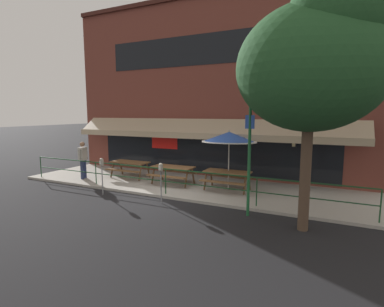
{
  "coord_description": "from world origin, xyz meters",
  "views": [
    {
      "loc": [
        5.7,
        -9.15,
        3.14
      ],
      "look_at": [
        0.47,
        1.6,
        1.5
      ],
      "focal_mm": 28.0,
      "sensor_mm": 36.0,
      "label": 1
    }
  ],
  "objects_px": {
    "pedestrian_walking": "(83,158)",
    "street_sign_pole": "(249,149)",
    "picnic_table_left": "(130,165)",
    "picnic_table_centre": "(173,170)",
    "street_tree_curbside": "(316,59)",
    "patio_umbrella_right": "(229,137)",
    "picnic_table_right": "(227,175)",
    "parking_meter_far": "(161,171)",
    "parking_meter_near": "(102,165)"
  },
  "relations": [
    {
      "from": "picnic_table_left",
      "to": "parking_meter_far",
      "type": "relative_size",
      "value": 1.27
    },
    {
      "from": "patio_umbrella_right",
      "to": "street_tree_curbside",
      "type": "relative_size",
      "value": 0.37
    },
    {
      "from": "picnic_table_right",
      "to": "patio_umbrella_right",
      "type": "distance_m",
      "value": 1.48
    },
    {
      "from": "patio_umbrella_right",
      "to": "pedestrian_walking",
      "type": "height_order",
      "value": "patio_umbrella_right"
    },
    {
      "from": "street_sign_pole",
      "to": "parking_meter_far",
      "type": "bearing_deg",
      "value": -178.69
    },
    {
      "from": "patio_umbrella_right",
      "to": "street_sign_pole",
      "type": "relative_size",
      "value": 0.6
    },
    {
      "from": "patio_umbrella_right",
      "to": "picnic_table_centre",
      "type": "bearing_deg",
      "value": -176.35
    },
    {
      "from": "picnic_table_left",
      "to": "picnic_table_centre",
      "type": "bearing_deg",
      "value": -5.15
    },
    {
      "from": "parking_meter_near",
      "to": "patio_umbrella_right",
      "type": "bearing_deg",
      "value": 30.32
    },
    {
      "from": "pedestrian_walking",
      "to": "street_sign_pole",
      "type": "relative_size",
      "value": 0.43
    },
    {
      "from": "pedestrian_walking",
      "to": "street_tree_curbside",
      "type": "bearing_deg",
      "value": -10.71
    },
    {
      "from": "picnic_table_right",
      "to": "patio_umbrella_right",
      "type": "height_order",
      "value": "patio_umbrella_right"
    },
    {
      "from": "patio_umbrella_right",
      "to": "street_tree_curbside",
      "type": "bearing_deg",
      "value": -42.22
    },
    {
      "from": "picnic_table_left",
      "to": "picnic_table_right",
      "type": "relative_size",
      "value": 1.0
    },
    {
      "from": "street_tree_curbside",
      "to": "parking_meter_near",
      "type": "bearing_deg",
      "value": 176.75
    },
    {
      "from": "patio_umbrella_right",
      "to": "pedestrian_walking",
      "type": "relative_size",
      "value": 1.39
    },
    {
      "from": "parking_meter_far",
      "to": "pedestrian_walking",
      "type": "bearing_deg",
      "value": 164.41
    },
    {
      "from": "picnic_table_centre",
      "to": "street_tree_curbside",
      "type": "height_order",
      "value": "street_tree_curbside"
    },
    {
      "from": "picnic_table_centre",
      "to": "pedestrian_walking",
      "type": "relative_size",
      "value": 1.05
    },
    {
      "from": "patio_umbrella_right",
      "to": "street_sign_pole",
      "type": "xyz_separation_m",
      "value": [
        1.45,
        -2.38,
        -0.13
      ]
    },
    {
      "from": "picnic_table_right",
      "to": "pedestrian_walking",
      "type": "bearing_deg",
      "value": -172.45
    },
    {
      "from": "picnic_table_centre",
      "to": "parking_meter_far",
      "type": "distance_m",
      "value": 2.48
    },
    {
      "from": "picnic_table_right",
      "to": "parking_meter_far",
      "type": "bearing_deg",
      "value": -124.92
    },
    {
      "from": "parking_meter_near",
      "to": "pedestrian_walking",
      "type": "bearing_deg",
      "value": 149.56
    },
    {
      "from": "pedestrian_walking",
      "to": "parking_meter_far",
      "type": "bearing_deg",
      "value": -15.59
    },
    {
      "from": "picnic_table_left",
      "to": "patio_umbrella_right",
      "type": "relative_size",
      "value": 0.76
    },
    {
      "from": "picnic_table_centre",
      "to": "street_tree_curbside",
      "type": "xyz_separation_m",
      "value": [
        5.63,
        -2.74,
        3.74
      ]
    },
    {
      "from": "picnic_table_left",
      "to": "street_sign_pole",
      "type": "relative_size",
      "value": 0.45
    },
    {
      "from": "picnic_table_centre",
      "to": "street_sign_pole",
      "type": "bearing_deg",
      "value": -29.78
    },
    {
      "from": "parking_meter_far",
      "to": "street_sign_pole",
      "type": "xyz_separation_m",
      "value": [
        3.06,
        0.07,
        0.9
      ]
    },
    {
      "from": "parking_meter_near",
      "to": "parking_meter_far",
      "type": "height_order",
      "value": "same"
    },
    {
      "from": "parking_meter_far",
      "to": "street_sign_pole",
      "type": "height_order",
      "value": "street_sign_pole"
    },
    {
      "from": "patio_umbrella_right",
      "to": "parking_meter_near",
      "type": "relative_size",
      "value": 1.67
    },
    {
      "from": "parking_meter_far",
      "to": "street_tree_curbside",
      "type": "relative_size",
      "value": 0.22
    },
    {
      "from": "picnic_table_left",
      "to": "picnic_table_centre",
      "type": "height_order",
      "value": "same"
    },
    {
      "from": "patio_umbrella_right",
      "to": "street_tree_curbside",
      "type": "xyz_separation_m",
      "value": [
        3.19,
        -2.9,
        2.27
      ]
    },
    {
      "from": "parking_meter_near",
      "to": "street_tree_curbside",
      "type": "height_order",
      "value": "street_tree_curbside"
    },
    {
      "from": "parking_meter_near",
      "to": "picnic_table_left",
      "type": "bearing_deg",
      "value": 103.98
    },
    {
      "from": "pedestrian_walking",
      "to": "street_sign_pole",
      "type": "distance_m",
      "value": 8.32
    },
    {
      "from": "parking_meter_far",
      "to": "picnic_table_centre",
      "type": "bearing_deg",
      "value": 109.73
    },
    {
      "from": "picnic_table_right",
      "to": "street_sign_pole",
      "type": "distance_m",
      "value": 2.99
    },
    {
      "from": "pedestrian_walking",
      "to": "street_sign_pole",
      "type": "bearing_deg",
      "value": -9.4
    },
    {
      "from": "picnic_table_right",
      "to": "street_tree_curbside",
      "type": "xyz_separation_m",
      "value": [
        3.19,
        -2.76,
        3.74
      ]
    },
    {
      "from": "pedestrian_walking",
      "to": "picnic_table_right",
      "type": "bearing_deg",
      "value": 7.55
    },
    {
      "from": "pedestrian_walking",
      "to": "parking_meter_far",
      "type": "height_order",
      "value": "pedestrian_walking"
    },
    {
      "from": "street_tree_curbside",
      "to": "parking_meter_far",
      "type": "bearing_deg",
      "value": 174.64
    },
    {
      "from": "pedestrian_walking",
      "to": "street_sign_pole",
      "type": "height_order",
      "value": "street_sign_pole"
    },
    {
      "from": "patio_umbrella_right",
      "to": "parking_meter_near",
      "type": "bearing_deg",
      "value": -149.68
    },
    {
      "from": "picnic_table_right",
      "to": "street_tree_curbside",
      "type": "height_order",
      "value": "street_tree_curbside"
    },
    {
      "from": "street_sign_pole",
      "to": "street_tree_curbside",
      "type": "bearing_deg",
      "value": -16.63
    }
  ]
}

